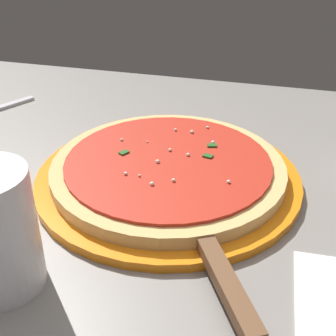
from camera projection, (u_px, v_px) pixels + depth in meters
The scene contains 4 objects.
restaurant_table at pixel (193, 291), 0.60m from camera, with size 1.15×0.84×0.77m.
serving_plate at pixel (168, 178), 0.58m from camera, with size 0.33×0.33×0.01m, color orange.
pizza at pixel (168, 168), 0.57m from camera, with size 0.29×0.29×0.02m.
pizza_server at pixel (211, 255), 0.44m from camera, with size 0.15×0.21×0.01m.
Camera 1 is at (-0.08, 0.43, 1.08)m, focal length 49.62 mm.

